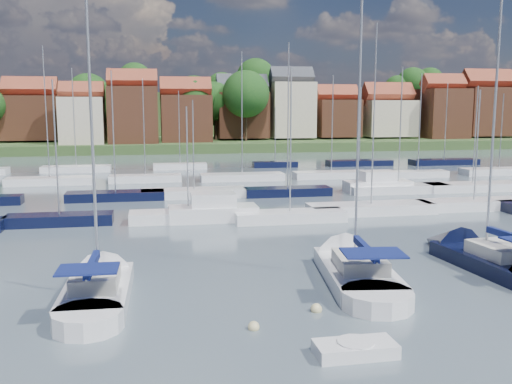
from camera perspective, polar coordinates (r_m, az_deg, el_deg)
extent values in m
plane|color=#43545B|center=(65.83, -1.56, 0.73)|extent=(260.00, 260.00, 0.00)
cube|color=white|center=(28.31, -15.55, -9.96)|extent=(3.13, 7.15, 1.20)
cone|color=white|center=(32.50, -14.67, -7.48)|extent=(3.03, 3.51, 2.95)
cylinder|color=white|center=(25.01, -16.49, -12.54)|extent=(3.02, 3.02, 1.20)
cube|color=beige|center=(27.56, -15.75, -8.41)|extent=(2.14, 3.00, 0.70)
cylinder|color=#B2B2B7|center=(27.41, -16.05, 4.69)|extent=(0.14, 0.14, 13.10)
cylinder|color=#B2B2B7|center=(26.38, -16.08, -7.27)|extent=(0.20, 3.93, 0.10)
cube|color=navy|center=(26.34, -16.09, -6.96)|extent=(0.39, 3.74, 0.35)
cube|color=navy|center=(25.09, -16.46, -7.41)|extent=(2.55, 1.83, 0.08)
cube|color=white|center=(30.62, 10.05, -8.34)|extent=(4.34, 8.37, 1.20)
cone|color=white|center=(35.32, 8.22, -5.98)|extent=(3.81, 4.29, 3.33)
cylinder|color=white|center=(26.94, 11.99, -10.80)|extent=(3.74, 3.74, 1.20)
cube|color=beige|center=(29.84, 10.34, -6.90)|extent=(2.74, 3.61, 0.70)
cylinder|color=#B2B2B7|center=(29.85, 10.22, 6.85)|extent=(0.14, 0.14, 14.82)
cylinder|color=#B2B2B7|center=(28.57, 10.90, -5.85)|extent=(0.67, 4.42, 0.10)
cube|color=navy|center=(28.54, 10.90, -5.56)|extent=(0.84, 4.23, 0.35)
cube|color=navy|center=(27.15, 11.64, -6.00)|extent=(3.07, 2.35, 0.08)
cube|color=black|center=(34.98, 22.46, -6.72)|extent=(3.86, 7.79, 1.20)
cone|color=black|center=(38.63, 18.13, -5.06)|extent=(3.48, 3.95, 3.13)
cube|color=beige|center=(34.36, 23.09, -5.39)|extent=(2.49, 3.33, 0.70)
cylinder|color=#B2B2B7|center=(34.25, 22.67, 6.05)|extent=(0.14, 0.14, 14.23)
cube|color=white|center=(22.11, 9.89, -15.31)|extent=(3.02, 1.43, 0.59)
cylinder|color=white|center=(22.04, 9.90, -14.91)|extent=(1.39, 1.39, 0.38)
sphere|color=beige|center=(24.16, -0.24, -13.57)|extent=(0.49, 0.49, 0.49)
sphere|color=beige|center=(26.22, 6.04, -11.79)|extent=(0.52, 0.52, 0.52)
sphere|color=beige|center=(26.37, 12.84, -11.84)|extent=(0.49, 0.49, 0.49)
sphere|color=#D85914|center=(35.63, 11.58, -6.36)|extent=(0.41, 0.41, 0.41)
cube|color=black|center=(46.37, -19.05, -2.71)|extent=(8.01, 2.24, 1.00)
cylinder|color=#B2B2B7|center=(45.64, -19.39, 4.17)|extent=(0.12, 0.12, 10.16)
cube|color=white|center=(45.57, -6.78, -2.48)|extent=(9.22, 2.58, 1.00)
cylinder|color=#B2B2B7|center=(44.90, -6.88, 3.27)|extent=(0.12, 0.12, 8.18)
cube|color=white|center=(45.19, 3.41, -2.53)|extent=(8.78, 2.46, 1.00)
cylinder|color=#B2B2B7|center=(44.41, 3.48, 5.12)|extent=(0.12, 0.12, 11.06)
cube|color=white|center=(49.42, 11.43, -1.72)|extent=(10.79, 3.02, 1.00)
cylinder|color=#B2B2B7|center=(48.63, 11.71, 7.52)|extent=(0.12, 0.12, 14.87)
cube|color=white|center=(54.08, 20.93, -1.23)|extent=(10.13, 2.84, 1.00)
cylinder|color=#B2B2B7|center=(53.47, 21.24, 4.37)|extent=(0.12, 0.12, 9.59)
cube|color=white|center=(45.50, -4.30, -2.27)|extent=(7.00, 2.60, 1.40)
cube|color=white|center=(45.30, -4.32, -0.91)|extent=(3.50, 2.20, 1.30)
cube|color=black|center=(56.86, -13.85, -0.44)|extent=(9.30, 2.60, 1.00)
cylinder|color=#B2B2B7|center=(56.23, -14.08, 5.85)|extent=(0.12, 0.12, 11.48)
cube|color=white|center=(57.26, -6.21, -0.17)|extent=(10.40, 2.91, 1.00)
cylinder|color=#B2B2B7|center=(56.71, -6.29, 4.71)|extent=(0.12, 0.12, 8.77)
cube|color=black|center=(57.98, 3.17, -0.02)|extent=(8.80, 2.46, 1.00)
cylinder|color=#B2B2B7|center=(57.32, 3.23, 7.57)|extent=(0.12, 0.12, 14.33)
cube|color=white|center=(61.73, 14.01, 0.26)|extent=(10.73, 3.00, 1.00)
cylinder|color=#B2B2B7|center=(61.14, 14.24, 6.37)|extent=(0.12, 0.12, 12.14)
cube|color=white|center=(65.48, 20.82, 0.43)|extent=(10.48, 2.93, 1.00)
cylinder|color=#B2B2B7|center=(64.96, 21.09, 5.35)|extent=(0.12, 0.12, 10.28)
cube|color=white|center=(61.71, 12.06, 0.47)|extent=(7.00, 2.60, 1.40)
cube|color=white|center=(61.56, 12.09, 1.48)|extent=(3.50, 2.20, 1.30)
cube|color=white|center=(70.19, -19.92, 1.00)|extent=(9.71, 2.72, 1.00)
cylinder|color=#B2B2B7|center=(69.63, -20.26, 7.48)|extent=(0.12, 0.12, 14.88)
cube|color=white|center=(69.50, -11.00, 1.29)|extent=(8.49, 2.38, 1.00)
cylinder|color=#B2B2B7|center=(68.99, -11.15, 6.36)|extent=(0.12, 0.12, 11.31)
cube|color=white|center=(69.60, -1.39, 1.46)|extent=(10.16, 2.85, 1.00)
cylinder|color=#B2B2B7|center=(69.05, -1.42, 7.89)|extent=(0.12, 0.12, 14.59)
cube|color=white|center=(72.36, 7.53, 1.66)|extent=(9.53, 2.67, 1.00)
cylinder|color=#B2B2B7|center=(71.85, 7.64, 6.78)|extent=(0.12, 0.12, 11.91)
cube|color=white|center=(75.19, 15.86, 1.67)|extent=(7.62, 2.13, 1.00)
cylinder|color=#B2B2B7|center=(74.71, 16.07, 6.67)|extent=(0.12, 0.12, 12.13)
cube|color=white|center=(82.13, 23.11, 1.87)|extent=(10.17, 2.85, 1.00)
cylinder|color=#B2B2B7|center=(81.73, 23.33, 5.61)|extent=(0.12, 0.12, 9.73)
cube|color=white|center=(82.10, -17.52, 2.17)|extent=(9.24, 2.59, 1.00)
cylinder|color=#B2B2B7|center=(81.65, -17.75, 7.11)|extent=(0.12, 0.12, 13.17)
cube|color=white|center=(82.29, -7.61, 2.51)|extent=(7.57, 2.12, 1.00)
cylinder|color=#B2B2B7|center=(81.88, -7.69, 6.42)|extent=(0.12, 0.12, 10.24)
cube|color=black|center=(84.28, 1.92, 2.73)|extent=(6.58, 1.84, 1.00)
cylinder|color=#B2B2B7|center=(83.93, 1.94, 5.79)|extent=(0.12, 0.12, 8.01)
cube|color=black|center=(87.91, 10.28, 2.84)|extent=(9.92, 2.78, 1.00)
cylinder|color=#B2B2B7|center=(87.51, 10.39, 6.73)|extent=(0.12, 0.12, 10.92)
cube|color=black|center=(92.54, 18.28, 2.83)|extent=(10.55, 2.95, 1.00)
cylinder|color=#B2B2B7|center=(92.15, 18.46, 6.70)|extent=(0.12, 0.12, 11.51)
cube|color=#354C26|center=(142.05, -6.35, 5.11)|extent=(200.00, 70.00, 3.00)
cube|color=#354C26|center=(166.77, -7.00, 7.25)|extent=(200.00, 60.00, 14.00)
cube|color=brown|center=(124.51, -21.50, 6.94)|extent=(10.37, 9.97, 8.73)
cube|color=brown|center=(124.52, -21.64, 9.53)|extent=(10.57, 5.13, 5.13)
cube|color=beige|center=(114.18, -16.91, 6.82)|extent=(8.09, 8.80, 8.96)
cube|color=brown|center=(114.17, -17.04, 9.56)|extent=(8.25, 4.00, 4.00)
cube|color=brown|center=(114.43, -12.17, 7.50)|extent=(9.36, 10.17, 10.97)
cube|color=brown|center=(114.50, -12.27, 10.82)|extent=(9.54, 4.63, 4.63)
cube|color=brown|center=(116.31, -7.01, 7.27)|extent=(9.90, 8.56, 9.42)
cube|color=brown|center=(116.32, -7.07, 10.19)|extent=(10.10, 4.90, 4.90)
cube|color=brown|center=(122.58, -1.43, 7.70)|extent=(10.59, 8.93, 9.49)
cube|color=#383A42|center=(122.62, -1.44, 10.52)|extent=(10.80, 5.24, 5.24)
cube|color=beige|center=(123.83, 3.53, 8.20)|extent=(9.01, 8.61, 11.65)
cube|color=#383A42|center=(123.96, 3.56, 11.40)|extent=(9.19, 4.46, 4.46)
cube|color=brown|center=(127.92, 7.99, 7.33)|extent=(9.10, 9.34, 8.00)
cube|color=brown|center=(127.90, 8.04, 9.62)|extent=(9.28, 4.50, 4.50)
cube|color=beige|center=(131.72, 12.95, 7.20)|extent=(10.86, 9.59, 7.88)
cube|color=brown|center=(131.70, 13.03, 9.49)|extent=(11.07, 5.37, 5.37)
cube|color=brown|center=(134.42, 18.09, 7.43)|extent=(9.18, 9.96, 10.97)
cube|color=brown|center=(134.48, 18.22, 10.24)|extent=(9.36, 4.54, 4.54)
cube|color=brown|center=(141.29, 21.96, 7.47)|extent=(11.39, 9.67, 10.76)
cube|color=brown|center=(141.37, 22.12, 10.21)|extent=(11.62, 5.64, 5.64)
cylinder|color=#382619|center=(155.03, 15.29, 8.19)|extent=(0.50, 0.50, 4.47)
sphere|color=#27551A|center=(155.13, 15.38, 10.43)|extent=(8.18, 8.18, 8.18)
cylinder|color=#382619|center=(121.21, -4.02, 6.19)|extent=(0.50, 0.50, 4.46)
sphere|color=#27551A|center=(121.10, -4.05, 9.06)|extent=(8.15, 8.15, 8.15)
cylinder|color=#382619|center=(140.38, -0.03, 8.50)|extent=(0.50, 0.50, 5.15)
sphere|color=#27551A|center=(140.52, -0.03, 11.35)|extent=(9.41, 9.41, 9.41)
cylinder|color=#382619|center=(140.78, -11.95, 8.35)|extent=(0.50, 0.50, 4.56)
sphere|color=#27551A|center=(140.89, -12.03, 10.87)|extent=(8.34, 8.34, 8.34)
cylinder|color=#382619|center=(130.44, -16.30, 6.20)|extent=(0.50, 0.50, 5.15)
sphere|color=#27551A|center=(130.36, -16.43, 9.27)|extent=(9.42, 9.42, 9.42)
cylinder|color=#382619|center=(134.85, -22.84, 7.04)|extent=(0.50, 0.50, 3.42)
sphere|color=#27551A|center=(134.85, -22.96, 9.01)|extent=(6.26, 6.26, 6.26)
cylinder|color=#382619|center=(131.41, 0.04, 6.26)|extent=(0.50, 0.50, 3.77)
sphere|color=#27551A|center=(131.29, 0.04, 8.49)|extent=(6.89, 6.89, 6.89)
cylinder|color=#382619|center=(117.02, -1.02, 6.31)|extent=(0.50, 0.50, 5.21)
sphere|color=#27551A|center=(116.94, -1.02, 9.78)|extent=(9.53, 9.53, 9.53)
cylinder|color=#382619|center=(145.24, 19.42, 5.85)|extent=(0.50, 0.50, 2.97)
sphere|color=#27551A|center=(145.12, 19.50, 7.44)|extent=(5.44, 5.44, 5.44)
cylinder|color=#382619|center=(118.61, -6.13, 6.20)|extent=(0.50, 0.50, 4.84)
sphere|color=#27551A|center=(118.51, -6.18, 9.38)|extent=(8.85, 8.85, 8.85)
cylinder|color=#382619|center=(153.51, 13.86, 8.12)|extent=(0.50, 0.50, 3.72)
sphere|color=#27551A|center=(153.56, 13.93, 10.00)|extent=(6.80, 6.80, 6.80)
cylinder|color=#382619|center=(134.84, 18.09, 5.96)|extent=(0.50, 0.50, 4.05)
sphere|color=#27551A|center=(134.73, 18.20, 8.29)|extent=(7.40, 7.40, 7.40)
cylinder|color=#382619|center=(138.74, -3.45, 8.21)|extent=(0.50, 0.50, 3.93)
sphere|color=#27551A|center=(138.79, -3.47, 10.41)|extent=(7.19, 7.19, 7.19)
cylinder|color=#382619|center=(131.17, 7.72, 6.19)|extent=(0.50, 0.50, 3.82)
sphere|color=#27551A|center=(131.05, 7.77, 8.46)|extent=(6.99, 6.99, 6.99)
cylinder|color=#382619|center=(117.92, -14.06, 5.65)|extent=(0.50, 0.50, 3.48)
sphere|color=#27551A|center=(117.79, -14.15, 7.94)|extent=(6.37, 6.37, 6.37)
cylinder|color=#382619|center=(144.15, 17.65, 5.92)|extent=(0.50, 0.50, 2.99)
sphere|color=#27551A|center=(144.03, 17.73, 7.53)|extent=(5.46, 5.46, 5.46)
cylinder|color=#382619|center=(124.35, -4.11, 5.98)|extent=(0.50, 0.50, 3.25)
sphere|color=#27551A|center=(124.22, -4.14, 8.01)|extent=(5.94, 5.94, 5.94)
cylinder|color=#382619|center=(125.49, -7.24, 5.90)|extent=(0.50, 0.50, 2.98)
sphere|color=#27551A|center=(125.36, -7.27, 7.75)|extent=(5.46, 5.46, 5.46)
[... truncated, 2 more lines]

